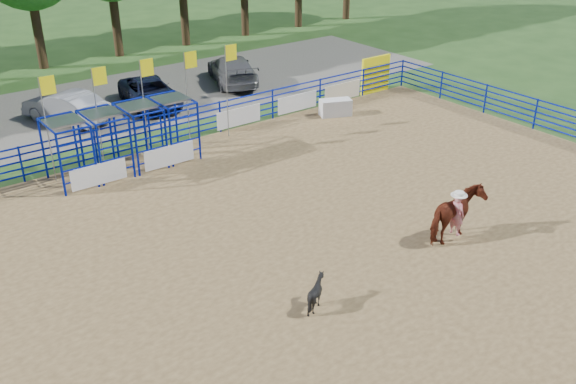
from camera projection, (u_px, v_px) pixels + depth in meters
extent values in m
plane|color=#315522|center=(302.00, 239.00, 21.24)|extent=(120.00, 120.00, 0.00)
cube|color=olive|center=(302.00, 239.00, 21.24)|extent=(30.00, 20.00, 0.02)
cube|color=#66645B|center=(101.00, 106.00, 33.39)|extent=(40.00, 10.00, 0.01)
cube|color=white|center=(336.00, 107.00, 31.83)|extent=(1.69, 1.25, 0.82)
imported|color=maroon|center=(457.00, 215.00, 20.80)|extent=(2.25, 1.24, 1.81)
imported|color=red|center=(459.00, 195.00, 20.46)|extent=(0.41, 0.57, 1.45)
cylinder|color=white|center=(462.00, 173.00, 20.13)|extent=(0.54, 0.54, 0.12)
imported|color=black|center=(316.00, 293.00, 17.69)|extent=(0.99, 0.91, 0.95)
imported|color=gray|center=(66.00, 107.00, 30.87)|extent=(3.31, 4.88, 1.52)
imported|color=black|center=(150.00, 93.00, 33.11)|extent=(2.93, 5.20, 1.37)
imported|color=#5A5A5C|center=(232.00, 70.00, 36.64)|extent=(3.94, 5.81, 1.56)
cube|color=white|center=(99.00, 174.00, 24.50)|extent=(2.20, 0.04, 0.85)
cube|color=white|center=(169.00, 156.00, 26.12)|extent=(2.20, 0.04, 0.85)
cube|color=white|center=(239.00, 117.00, 30.27)|extent=(2.40, 0.04, 0.85)
cube|color=white|center=(297.00, 102.00, 32.15)|extent=(2.40, 0.04, 0.85)
cube|color=beige|center=(342.00, 91.00, 33.76)|extent=(2.40, 0.04, 0.90)
cube|color=#FFF10D|center=(375.00, 74.00, 35.01)|extent=(2.00, 0.12, 2.00)
cylinder|color=#3F2B19|center=(38.00, 29.00, 38.75)|extent=(0.56, 0.56, 4.80)
cylinder|color=#3F2B19|center=(115.00, 19.00, 41.44)|extent=(0.56, 0.56, 4.80)
cylinder|color=#3F2B19|center=(184.00, 10.00, 44.13)|extent=(0.56, 0.56, 4.80)
cylinder|color=#3F2B19|center=(245.00, 2.00, 46.82)|extent=(0.56, 0.56, 4.80)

